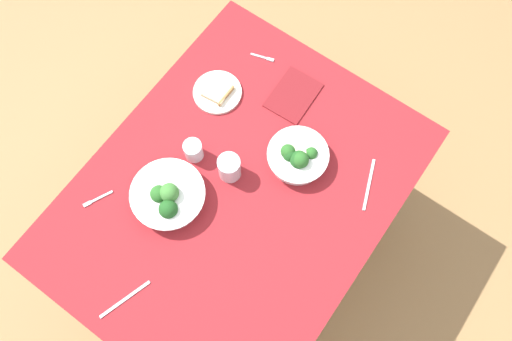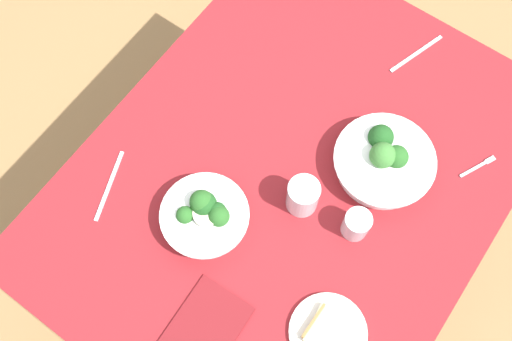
{
  "view_description": "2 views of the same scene",
  "coord_description": "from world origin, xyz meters",
  "px_view_note": "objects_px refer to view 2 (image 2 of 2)",
  "views": [
    {
      "loc": [
        -0.41,
        -0.38,
        2.49
      ],
      "look_at": [
        0.09,
        -0.02,
        0.8
      ],
      "focal_mm": 36.63,
      "sensor_mm": 36.0,
      "label": 1
    },
    {
      "loc": [
        0.49,
        0.24,
        2.16
      ],
      "look_at": [
        0.05,
        -0.07,
        0.8
      ],
      "focal_mm": 41.26,
      "sensor_mm": 36.0,
      "label": 2
    }
  ],
  "objects_px": {
    "broccoli_bowl_far": "(384,161)",
    "broccoli_bowl_near": "(205,215)",
    "fork_by_near_bowl": "(479,166)",
    "bread_side_plate": "(328,332)",
    "water_glass_side": "(303,196)",
    "water_glass_center": "(356,224)",
    "table_knife_right": "(416,54)",
    "table_knife_left": "(109,186)",
    "napkin_folded_upper": "(205,328)"
  },
  "relations": [
    {
      "from": "water_glass_center",
      "to": "table_knife_right",
      "type": "height_order",
      "value": "water_glass_center"
    },
    {
      "from": "water_glass_side",
      "to": "table_knife_right",
      "type": "height_order",
      "value": "water_glass_side"
    },
    {
      "from": "table_knife_left",
      "to": "napkin_folded_upper",
      "type": "height_order",
      "value": "napkin_folded_upper"
    },
    {
      "from": "water_glass_center",
      "to": "water_glass_side",
      "type": "height_order",
      "value": "water_glass_side"
    },
    {
      "from": "broccoli_bowl_near",
      "to": "water_glass_center",
      "type": "relative_size",
      "value": 2.65
    },
    {
      "from": "water_glass_center",
      "to": "broccoli_bowl_far",
      "type": "bearing_deg",
      "value": -169.82
    },
    {
      "from": "broccoli_bowl_near",
      "to": "table_knife_right",
      "type": "bearing_deg",
      "value": 165.8
    },
    {
      "from": "bread_side_plate",
      "to": "table_knife_right",
      "type": "xyz_separation_m",
      "value": [
        -0.77,
        -0.21,
        -0.01
      ]
    },
    {
      "from": "broccoli_bowl_near",
      "to": "water_glass_center",
      "type": "xyz_separation_m",
      "value": [
        -0.19,
        0.31,
        0.0
      ]
    },
    {
      "from": "broccoli_bowl_far",
      "to": "fork_by_near_bowl",
      "type": "height_order",
      "value": "broccoli_bowl_far"
    },
    {
      "from": "table_knife_right",
      "to": "water_glass_side",
      "type": "bearing_deg",
      "value": -163.94
    },
    {
      "from": "broccoli_bowl_far",
      "to": "water_glass_side",
      "type": "xyz_separation_m",
      "value": [
        0.2,
        -0.11,
        0.01
      ]
    },
    {
      "from": "water_glass_side",
      "to": "water_glass_center",
      "type": "bearing_deg",
      "value": 97.43
    },
    {
      "from": "broccoli_bowl_far",
      "to": "fork_by_near_bowl",
      "type": "distance_m",
      "value": 0.25
    },
    {
      "from": "water_glass_side",
      "to": "napkin_folded_upper",
      "type": "height_order",
      "value": "water_glass_side"
    },
    {
      "from": "fork_by_near_bowl",
      "to": "napkin_folded_upper",
      "type": "distance_m",
      "value": 0.8
    },
    {
      "from": "broccoli_bowl_far",
      "to": "water_glass_center",
      "type": "relative_size",
      "value": 3.14
    },
    {
      "from": "bread_side_plate",
      "to": "water_glass_center",
      "type": "xyz_separation_m",
      "value": [
        -0.25,
        -0.08,
        0.03
      ]
    },
    {
      "from": "table_knife_right",
      "to": "fork_by_near_bowl",
      "type": "bearing_deg",
      "value": -105.95
    },
    {
      "from": "broccoli_bowl_near",
      "to": "bread_side_plate",
      "type": "height_order",
      "value": "broccoli_bowl_near"
    },
    {
      "from": "table_knife_right",
      "to": "table_knife_left",
      "type": "bearing_deg",
      "value": 168.89
    },
    {
      "from": "bread_side_plate",
      "to": "water_glass_center",
      "type": "bearing_deg",
      "value": -161.51
    },
    {
      "from": "water_glass_center",
      "to": "fork_by_near_bowl",
      "type": "distance_m",
      "value": 0.37
    },
    {
      "from": "broccoli_bowl_far",
      "to": "water_glass_center",
      "type": "height_order",
      "value": "broccoli_bowl_far"
    },
    {
      "from": "broccoli_bowl_far",
      "to": "table_knife_right",
      "type": "distance_m",
      "value": 0.36
    },
    {
      "from": "water_glass_side",
      "to": "napkin_folded_upper",
      "type": "distance_m",
      "value": 0.39
    },
    {
      "from": "broccoli_bowl_near",
      "to": "fork_by_near_bowl",
      "type": "distance_m",
      "value": 0.71
    },
    {
      "from": "table_knife_right",
      "to": "napkin_folded_upper",
      "type": "height_order",
      "value": "napkin_folded_upper"
    },
    {
      "from": "broccoli_bowl_far",
      "to": "napkin_folded_upper",
      "type": "relative_size",
      "value": 1.28
    },
    {
      "from": "water_glass_center",
      "to": "broccoli_bowl_near",
      "type": "bearing_deg",
      "value": -58.16
    },
    {
      "from": "broccoli_bowl_near",
      "to": "table_knife_left",
      "type": "height_order",
      "value": "broccoli_bowl_near"
    },
    {
      "from": "broccoli_bowl_far",
      "to": "broccoli_bowl_near",
      "type": "distance_m",
      "value": 0.47
    },
    {
      "from": "water_glass_side",
      "to": "table_knife_left",
      "type": "height_order",
      "value": "water_glass_side"
    },
    {
      "from": "broccoli_bowl_far",
      "to": "broccoli_bowl_near",
      "type": "relative_size",
      "value": 1.18
    },
    {
      "from": "water_glass_center",
      "to": "bread_side_plate",
      "type": "bearing_deg",
      "value": 18.49
    },
    {
      "from": "bread_side_plate",
      "to": "table_knife_left",
      "type": "bearing_deg",
      "value": -88.31
    },
    {
      "from": "bread_side_plate",
      "to": "fork_by_near_bowl",
      "type": "distance_m",
      "value": 0.58
    },
    {
      "from": "fork_by_near_bowl",
      "to": "table_knife_left",
      "type": "distance_m",
      "value": 0.95
    },
    {
      "from": "table_knife_left",
      "to": "napkin_folded_upper",
      "type": "xyz_separation_m",
      "value": [
        0.14,
        0.41,
        0.0
      ]
    },
    {
      "from": "water_glass_side",
      "to": "fork_by_near_bowl",
      "type": "relative_size",
      "value": 1.0
    },
    {
      "from": "table_knife_left",
      "to": "table_knife_right",
      "type": "relative_size",
      "value": 1.03
    },
    {
      "from": "bread_side_plate",
      "to": "table_knife_right",
      "type": "relative_size",
      "value": 0.96
    },
    {
      "from": "water_glass_side",
      "to": "napkin_folded_upper",
      "type": "relative_size",
      "value": 0.51
    },
    {
      "from": "bread_side_plate",
      "to": "water_glass_side",
      "type": "xyz_separation_m",
      "value": [
        -0.23,
        -0.23,
        0.04
      ]
    },
    {
      "from": "table_knife_left",
      "to": "table_knife_right",
      "type": "xyz_separation_m",
      "value": [
        -0.79,
        0.44,
        0.0
      ]
    },
    {
      "from": "table_knife_left",
      "to": "napkin_folded_upper",
      "type": "distance_m",
      "value": 0.43
    },
    {
      "from": "broccoli_bowl_far",
      "to": "fork_by_near_bowl",
      "type": "relative_size",
      "value": 2.49
    },
    {
      "from": "water_glass_center",
      "to": "water_glass_side",
      "type": "distance_m",
      "value": 0.14
    },
    {
      "from": "broccoli_bowl_far",
      "to": "table_knife_left",
      "type": "bearing_deg",
      "value": -49.94
    },
    {
      "from": "fork_by_near_bowl",
      "to": "napkin_folded_upper",
      "type": "xyz_separation_m",
      "value": [
        0.73,
        -0.33,
        0.0
      ]
    }
  ]
}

